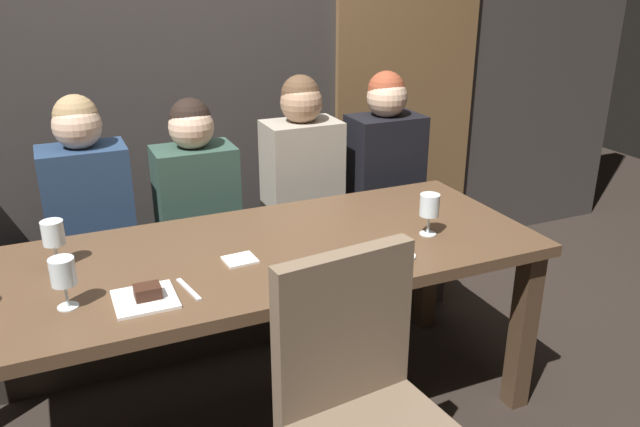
{
  "coord_description": "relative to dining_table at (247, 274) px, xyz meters",
  "views": [
    {
      "loc": [
        -0.61,
        -2.04,
        1.72
      ],
      "look_at": [
        0.3,
        0.01,
        0.84
      ],
      "focal_mm": 35.82,
      "sensor_mm": 36.0,
      "label": 1
    }
  ],
  "objects": [
    {
      "name": "ground",
      "position": [
        0.0,
        0.0,
        -0.65
      ],
      "size": [
        9.0,
        9.0,
        0.0
      ],
      "primitive_type": "plane",
      "color": "black"
    },
    {
      "name": "back_wall_tiled",
      "position": [
        0.0,
        1.22,
        0.85
      ],
      "size": [
        6.0,
        0.12,
        3.0
      ],
      "primitive_type": "cube",
      "color": "#383330",
      "rests_on": "ground"
    },
    {
      "name": "arched_door",
      "position": [
        1.35,
        1.15,
        0.71
      ],
      "size": [
        0.9,
        0.05,
        2.55
      ],
      "color": "brown",
      "rests_on": "ground"
    },
    {
      "name": "dining_table",
      "position": [
        0.0,
        0.0,
        0.0
      ],
      "size": [
        2.2,
        0.84,
        0.74
      ],
      "color": "#493422",
      "rests_on": "ground"
    },
    {
      "name": "banquette_bench",
      "position": [
        0.0,
        0.7,
        -0.42
      ],
      "size": [
        2.5,
        0.44,
        0.45
      ],
      "color": "#312A23",
      "rests_on": "ground"
    },
    {
      "name": "chair_near_side",
      "position": [
        0.11,
        -0.72,
        -0.09
      ],
      "size": [
        0.49,
        0.49,
        0.98
      ],
      "color": "brown",
      "rests_on": "ground"
    },
    {
      "name": "diner_redhead",
      "position": [
        -0.48,
        0.73,
        0.16
      ],
      "size": [
        0.36,
        0.24,
        0.77
      ],
      "color": "navy",
      "rests_on": "banquette_bench"
    },
    {
      "name": "diner_bearded",
      "position": [
        -0.01,
        0.7,
        0.14
      ],
      "size": [
        0.36,
        0.24,
        0.73
      ],
      "color": "#2D473D",
      "rests_on": "banquette_bench"
    },
    {
      "name": "diner_far_end",
      "position": [
        0.51,
        0.72,
        0.17
      ],
      "size": [
        0.36,
        0.24,
        0.79
      ],
      "color": "#9E9384",
      "rests_on": "banquette_bench"
    },
    {
      "name": "diner_near_end",
      "position": [
        0.95,
        0.67,
        0.17
      ],
      "size": [
        0.36,
        0.24,
        0.79
      ],
      "color": "black",
      "rests_on": "banquette_bench"
    },
    {
      "name": "wine_glass_far_left",
      "position": [
        -0.62,
        -0.16,
        0.2
      ],
      "size": [
        0.08,
        0.08,
        0.16
      ],
      "color": "silver",
      "rests_on": "dining_table"
    },
    {
      "name": "wine_glass_far_right",
      "position": [
        -0.63,
        0.17,
        0.2
      ],
      "size": [
        0.08,
        0.08,
        0.16
      ],
      "color": "silver",
      "rests_on": "dining_table"
    },
    {
      "name": "wine_glass_near_right",
      "position": [
        0.7,
        -0.13,
        0.2
      ],
      "size": [
        0.08,
        0.08,
        0.16
      ],
      "color": "silver",
      "rests_on": "dining_table"
    },
    {
      "name": "espresso_cup",
      "position": [
        0.49,
        -0.26,
        0.11
      ],
      "size": [
        0.12,
        0.12,
        0.06
      ],
      "color": "white",
      "rests_on": "dining_table"
    },
    {
      "name": "dessert_plate",
      "position": [
        -0.39,
        -0.22,
        0.1
      ],
      "size": [
        0.19,
        0.19,
        0.05
      ],
      "color": "white",
      "rests_on": "dining_table"
    },
    {
      "name": "fork_on_table",
      "position": [
        -0.26,
        -0.2,
        0.09
      ],
      "size": [
        0.05,
        0.17,
        0.01
      ],
      "primitive_type": "cube",
      "rotation": [
        0.0,
        0.0,
        0.18
      ],
      "color": "silver",
      "rests_on": "dining_table"
    },
    {
      "name": "folded_napkin",
      "position": [
        -0.04,
        -0.06,
        0.09
      ],
      "size": [
        0.12,
        0.11,
        0.01
      ],
      "primitive_type": "cube",
      "rotation": [
        0.0,
        0.0,
        0.06
      ],
      "color": "silver",
      "rests_on": "dining_table"
    }
  ]
}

